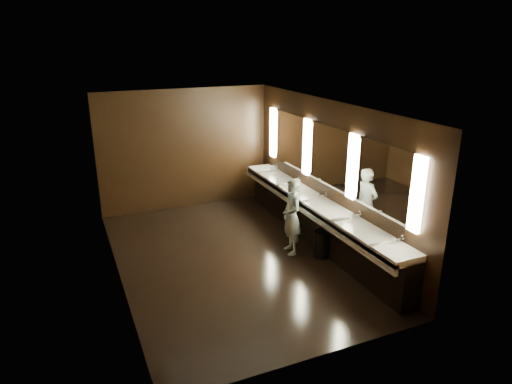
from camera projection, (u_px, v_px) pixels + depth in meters
floor at (232, 258)px, 8.46m from camera, size 6.00×6.00×0.00m
ceiling at (229, 107)px, 7.54m from camera, size 4.00×6.00×0.02m
wall_back at (185, 150)px, 10.60m from camera, size 4.00×0.02×2.80m
wall_front at (319, 260)px, 5.40m from camera, size 4.00×0.02×2.80m
wall_left at (113, 203)px, 7.24m from camera, size 0.02×6.00×2.80m
wall_right at (328, 174)px, 8.76m from camera, size 0.02×6.00×2.80m
sink_counter at (317, 219)px, 8.97m from camera, size 0.55×5.40×1.01m
mirror_band at (328, 156)px, 8.63m from camera, size 0.06×5.03×1.15m
person at (292, 216)px, 8.47m from camera, size 0.42×0.57×1.46m
trash_bin at (322, 244)px, 8.47m from camera, size 0.34×0.34×0.50m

